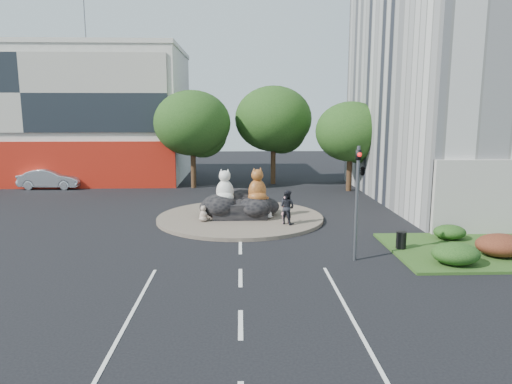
% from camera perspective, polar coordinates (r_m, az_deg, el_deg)
% --- Properties ---
extents(ground, '(120.00, 120.00, 0.00)m').
position_cam_1_polar(ground, '(18.15, -1.96, -10.68)').
color(ground, black).
rests_on(ground, ground).
extents(roundabout_island, '(10.00, 10.00, 0.20)m').
position_cam_1_polar(roundabout_island, '(27.72, -1.99, -3.22)').
color(roundabout_island, brown).
rests_on(roundabout_island, ground).
extents(rock_plinth, '(3.20, 2.60, 0.90)m').
position_cam_1_polar(rock_plinth, '(27.60, -1.99, -2.10)').
color(rock_plinth, black).
rests_on(rock_plinth, roundabout_island).
extents(shophouse_block, '(25.20, 12.30, 17.40)m').
position_cam_1_polar(shophouse_block, '(48.39, -24.16, 8.79)').
color(shophouse_block, silver).
rests_on(shophouse_block, ground).
extents(grass_verge, '(10.00, 6.00, 0.12)m').
position_cam_1_polar(grass_verge, '(24.15, 28.03, -6.46)').
color(grass_verge, '#214B19').
rests_on(grass_verge, ground).
extents(tree_left, '(6.46, 6.46, 8.27)m').
position_cam_1_polar(tree_left, '(39.28, -7.85, 8.13)').
color(tree_left, '#382314').
rests_on(tree_left, ground).
extents(tree_mid, '(6.84, 6.84, 8.76)m').
position_cam_1_polar(tree_mid, '(41.18, 2.28, 8.72)').
color(tree_mid, '#382314').
rests_on(tree_mid, ground).
extents(tree_right, '(5.70, 5.70, 7.30)m').
position_cam_1_polar(tree_right, '(38.19, 11.80, 7.04)').
color(tree_right, '#382314').
rests_on(tree_right, ground).
extents(hedge_near_green, '(2.00, 1.60, 0.90)m').
position_cam_1_polar(hedge_near_green, '(20.93, 23.70, -7.07)').
color(hedge_near_green, '#143510').
rests_on(hedge_near_green, grass_verge).
extents(hedge_red, '(2.20, 1.76, 0.99)m').
position_cam_1_polar(hedge_red, '(22.93, 28.29, -5.87)').
color(hedge_red, '#461B12').
rests_on(hedge_red, grass_verge).
extents(hedge_back_green, '(1.60, 1.28, 0.72)m').
position_cam_1_polar(hedge_back_green, '(24.89, 23.05, -4.62)').
color(hedge_back_green, '#143510').
rests_on(hedge_back_green, grass_verge).
extents(traffic_light, '(0.44, 1.24, 5.00)m').
position_cam_1_polar(traffic_light, '(19.85, 12.85, 1.66)').
color(traffic_light, '#595B60').
rests_on(traffic_light, ground).
extents(street_lamp, '(2.34, 0.22, 8.06)m').
position_cam_1_polar(street_lamp, '(28.14, 25.17, 5.23)').
color(street_lamp, '#595B60').
rests_on(street_lamp, ground).
extents(cat_white, '(1.29, 1.15, 2.01)m').
position_cam_1_polar(cat_white, '(27.12, -3.92, 0.80)').
color(cat_white, silver).
rests_on(cat_white, rock_plinth).
extents(cat_tabby, '(1.61, 1.52, 2.11)m').
position_cam_1_polar(cat_tabby, '(26.95, 0.17, 0.86)').
color(cat_tabby, '#C56329').
rests_on(cat_tabby, rock_plinth).
extents(kitten_calico, '(0.76, 0.75, 0.96)m').
position_cam_1_polar(kitten_calico, '(26.43, -6.60, -2.64)').
color(kitten_calico, silver).
rests_on(kitten_calico, roundabout_island).
extents(kitten_white, '(0.58, 0.56, 0.73)m').
position_cam_1_polar(kitten_white, '(27.03, 1.59, -2.54)').
color(kitten_white, silver).
rests_on(kitten_white, roundabout_island).
extents(pedestrian_pink, '(0.64, 0.47, 1.61)m').
position_cam_1_polar(pedestrian_pink, '(25.72, 3.74, -2.19)').
color(pedestrian_pink, '#D2888E').
rests_on(pedestrian_pink, roundabout_island).
extents(pedestrian_dark, '(1.19, 1.16, 1.93)m').
position_cam_1_polar(pedestrian_dark, '(25.60, 3.90, -1.89)').
color(pedestrian_dark, black).
rests_on(pedestrian_dark, roundabout_island).
extents(parked_car, '(5.19, 1.98, 1.69)m').
position_cam_1_polar(parked_car, '(42.54, -24.28, 1.52)').
color(parked_car, '#B7B9BF').
rests_on(parked_car, ground).
extents(litter_bin, '(0.48, 0.48, 0.80)m').
position_cam_1_polar(litter_bin, '(22.40, 17.69, -5.75)').
color(litter_bin, black).
rests_on(litter_bin, grass_verge).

